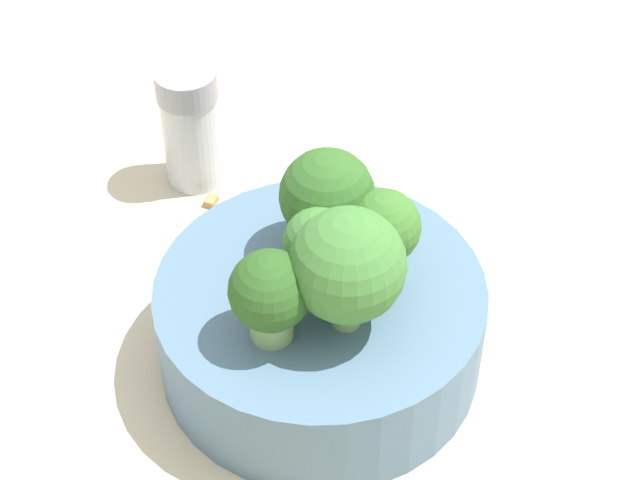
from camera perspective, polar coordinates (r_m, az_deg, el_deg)
The scene contains 9 objects.
ground_plane at distance 0.51m, azimuth 0.00°, elevation -6.33°, with size 3.00×3.00×0.00m, color beige.
bowl at distance 0.49m, azimuth 0.00°, elevation -4.53°, with size 0.15×0.15×0.05m, color slate.
broccoli_floret_0 at distance 0.46m, azimuth -0.10°, elevation -0.53°, with size 0.03×0.03×0.04m.
broccoli_floret_1 at distance 0.47m, azimuth 0.38°, elevation 2.20°, with size 0.04×0.04×0.05m.
broccoli_floret_2 at distance 0.44m, azimuth 1.48°, elevation -1.42°, with size 0.05×0.05×0.06m.
broccoli_floret_3 at distance 0.47m, azimuth 3.37°, elevation 0.47°, with size 0.03×0.03×0.04m.
broccoli_floret_4 at distance 0.44m, azimuth -2.66°, elevation -2.94°, with size 0.04×0.04×0.04m.
pepper_shaker at distance 0.59m, azimuth -6.92°, elevation 6.05°, with size 0.03×0.03×0.07m.
almond_crumb_1 at distance 0.59m, azimuth -5.84°, elevation 2.23°, with size 0.01×0.01×0.01m, color #AD7F4C.
Camera 1 is at (-0.26, -0.20, 0.39)m, focal length 60.00 mm.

